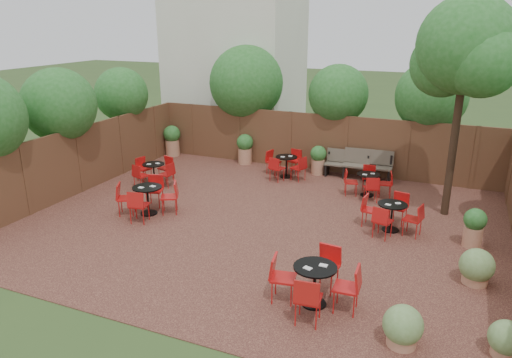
% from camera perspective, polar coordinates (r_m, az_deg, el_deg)
% --- Properties ---
extents(ground, '(80.00, 80.00, 0.00)m').
position_cam_1_polar(ground, '(12.58, 0.75, -5.21)').
color(ground, '#354F23').
rests_on(ground, ground).
extents(courtyard_paving, '(12.00, 10.00, 0.02)m').
position_cam_1_polar(courtyard_paving, '(12.58, 0.75, -5.17)').
color(courtyard_paving, '#381A17').
rests_on(courtyard_paving, ground).
extents(fence_back, '(12.00, 0.08, 2.00)m').
position_cam_1_polar(fence_back, '(16.75, 7.31, 4.34)').
color(fence_back, brown).
rests_on(fence_back, ground).
extents(fence_left, '(0.08, 10.00, 2.00)m').
position_cam_1_polar(fence_left, '(15.41, -20.34, 2.06)').
color(fence_left, brown).
rests_on(fence_left, ground).
extents(neighbour_building, '(5.00, 4.00, 8.00)m').
position_cam_1_polar(neighbour_building, '(20.68, -2.40, 15.56)').
color(neighbour_building, silver).
rests_on(neighbour_building, ground).
extents(overhang_foliage, '(15.47, 10.73, 2.73)m').
position_cam_1_polar(overhang_foliage, '(15.27, -1.79, 9.58)').
color(overhang_foliage, '#22611F').
rests_on(overhang_foliage, ground).
extents(courtyard_tree, '(2.63, 2.53, 5.66)m').
position_cam_1_polar(courtyard_tree, '(13.14, 23.67, 13.59)').
color(courtyard_tree, black).
rests_on(courtyard_tree, courtyard_paving).
extents(park_bench_left, '(1.46, 0.47, 0.90)m').
position_cam_1_polar(park_bench_left, '(16.27, 10.81, 1.83)').
color(park_bench_left, brown).
rests_on(park_bench_left, courtyard_paving).
extents(park_bench_right, '(1.61, 0.57, 0.98)m').
position_cam_1_polar(park_bench_right, '(16.15, 13.15, 1.71)').
color(park_bench_right, brown).
rests_on(park_bench_right, courtyard_paving).
extents(bistro_tables, '(8.96, 8.49, 0.91)m').
position_cam_1_polar(bistro_tables, '(12.88, 1.43, -2.50)').
color(bistro_tables, black).
rests_on(bistro_tables, courtyard_paving).
extents(planters, '(11.26, 4.64, 1.18)m').
position_cam_1_polar(planters, '(16.44, 0.26, 2.77)').
color(planters, '#AE7557').
rests_on(planters, courtyard_paving).
extents(low_shrubs, '(2.13, 3.23, 0.73)m').
position_cam_1_polar(low_shrubs, '(9.37, 22.90, -13.29)').
color(low_shrubs, '#AE7557').
rests_on(low_shrubs, courtyard_paving).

